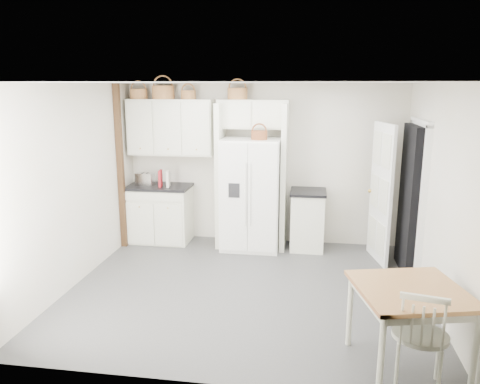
# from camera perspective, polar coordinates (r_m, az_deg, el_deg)

# --- Properties ---
(floor) EXTENTS (4.50, 4.50, 0.00)m
(floor) POSITION_cam_1_polar(r_m,az_deg,el_deg) (6.17, 0.78, -11.72)
(floor) COLOR #484848
(floor) RESTS_ON ground
(ceiling) EXTENTS (4.50, 4.50, 0.00)m
(ceiling) POSITION_cam_1_polar(r_m,az_deg,el_deg) (5.61, 0.87, 13.19)
(ceiling) COLOR white
(ceiling) RESTS_ON wall_back
(wall_back) EXTENTS (4.50, 0.00, 4.50)m
(wall_back) POSITION_cam_1_polar(r_m,az_deg,el_deg) (7.70, 2.86, 3.40)
(wall_back) COLOR silver
(wall_back) RESTS_ON floor
(wall_left) EXTENTS (0.00, 4.00, 4.00)m
(wall_left) POSITION_cam_1_polar(r_m,az_deg,el_deg) (6.45, -19.40, 0.79)
(wall_left) COLOR silver
(wall_left) RESTS_ON floor
(wall_right) EXTENTS (0.00, 4.00, 4.00)m
(wall_right) POSITION_cam_1_polar(r_m,az_deg,el_deg) (5.89, 23.05, -0.61)
(wall_right) COLOR silver
(wall_right) RESTS_ON floor
(refrigerator) EXTENTS (0.91, 0.73, 1.76)m
(refrigerator) POSITION_cam_1_polar(r_m,az_deg,el_deg) (7.42, 1.36, -0.27)
(refrigerator) COLOR white
(refrigerator) RESTS_ON floor
(base_cab_left) EXTENTS (0.99, 0.62, 0.91)m
(base_cab_left) POSITION_cam_1_polar(r_m,az_deg,el_deg) (7.95, -9.66, -2.70)
(base_cab_left) COLOR silver
(base_cab_left) RESTS_ON floor
(base_cab_right) EXTENTS (0.52, 0.62, 0.91)m
(base_cab_right) POSITION_cam_1_polar(r_m,az_deg,el_deg) (7.56, 8.22, -3.49)
(base_cab_right) COLOR silver
(base_cab_right) RESTS_ON floor
(dining_table) EXTENTS (1.14, 1.14, 0.78)m
(dining_table) POSITION_cam_1_polar(r_m,az_deg,el_deg) (4.75, 19.72, -15.29)
(dining_table) COLOR #9A552E
(dining_table) RESTS_ON floor
(windsor_chair) EXTENTS (0.55, 0.52, 0.97)m
(windsor_chair) POSITION_cam_1_polar(r_m,az_deg,el_deg) (4.45, 21.12, -16.00)
(windsor_chair) COLOR silver
(windsor_chair) RESTS_ON floor
(counter_left) EXTENTS (1.03, 0.66, 0.04)m
(counter_left) POSITION_cam_1_polar(r_m,az_deg,el_deg) (7.84, -9.79, 0.66)
(counter_left) COLOR black
(counter_left) RESTS_ON base_cab_left
(counter_right) EXTENTS (0.56, 0.66, 0.04)m
(counter_right) POSITION_cam_1_polar(r_m,az_deg,el_deg) (7.44, 8.33, 0.02)
(counter_right) COLOR black
(counter_right) RESTS_ON base_cab_right
(toaster) EXTENTS (0.32, 0.21, 0.20)m
(toaster) POSITION_cam_1_polar(r_m,az_deg,el_deg) (7.86, -11.47, 1.54)
(toaster) COLOR silver
(toaster) RESTS_ON counter_left
(cookbook_red) EXTENTS (0.06, 0.18, 0.27)m
(cookbook_red) POSITION_cam_1_polar(r_m,az_deg,el_deg) (7.71, -9.68, 1.65)
(cookbook_red) COLOR maroon
(cookbook_red) RESTS_ON counter_left
(cookbook_cream) EXTENTS (0.06, 0.18, 0.27)m
(cookbook_cream) POSITION_cam_1_polar(r_m,az_deg,el_deg) (7.67, -8.75, 1.63)
(cookbook_cream) COLOR beige
(cookbook_cream) RESTS_ON counter_left
(basket_upper_a) EXTENTS (0.28, 0.28, 0.16)m
(basket_upper_a) POSITION_cam_1_polar(r_m,az_deg,el_deg) (7.90, -12.25, 11.60)
(basket_upper_a) COLOR brown
(basket_upper_a) RESTS_ON upper_cabinet
(basket_upper_b) EXTENTS (0.36, 0.36, 0.21)m
(basket_upper_b) POSITION_cam_1_polar(r_m,az_deg,el_deg) (7.76, -9.35, 11.89)
(basket_upper_b) COLOR brown
(basket_upper_b) RESTS_ON upper_cabinet
(basket_upper_c) EXTENTS (0.24, 0.24, 0.14)m
(basket_upper_c) POSITION_cam_1_polar(r_m,az_deg,el_deg) (7.64, -6.32, 11.70)
(basket_upper_c) COLOR brown
(basket_upper_c) RESTS_ON upper_cabinet
(basket_bridge_a) EXTENTS (0.32, 0.32, 0.18)m
(basket_bridge_a) POSITION_cam_1_polar(r_m,az_deg,el_deg) (7.48, -0.31, 11.90)
(basket_bridge_a) COLOR brown
(basket_bridge_a) RESTS_ON bridge_cabinet
(basket_fridge_b) EXTENTS (0.25, 0.25, 0.13)m
(basket_fridge_b) POSITION_cam_1_polar(r_m,az_deg,el_deg) (7.15, 2.35, 6.93)
(basket_fridge_b) COLOR #572410
(basket_fridge_b) RESTS_ON refrigerator
(upper_cabinet) EXTENTS (1.40, 0.34, 0.90)m
(upper_cabinet) POSITION_cam_1_polar(r_m,az_deg,el_deg) (7.76, -8.41, 7.81)
(upper_cabinet) COLOR silver
(upper_cabinet) RESTS_ON wall_back
(bridge_cabinet) EXTENTS (1.12, 0.34, 0.45)m
(bridge_cabinet) POSITION_cam_1_polar(r_m,az_deg,el_deg) (7.46, 1.64, 9.48)
(bridge_cabinet) COLOR silver
(bridge_cabinet) RESTS_ON wall_back
(fridge_panel_left) EXTENTS (0.08, 0.60, 2.30)m
(fridge_panel_left) POSITION_cam_1_polar(r_m,az_deg,el_deg) (7.53, -2.39, 2.02)
(fridge_panel_left) COLOR silver
(fridge_panel_left) RESTS_ON floor
(fridge_panel_right) EXTENTS (0.08, 0.60, 2.30)m
(fridge_panel_right) POSITION_cam_1_polar(r_m,az_deg,el_deg) (7.41, 5.38, 1.79)
(fridge_panel_right) COLOR silver
(fridge_panel_right) RESTS_ON floor
(trim_post) EXTENTS (0.09, 0.09, 2.60)m
(trim_post) POSITION_cam_1_polar(r_m,az_deg,el_deg) (7.62, -14.36, 2.91)
(trim_post) COLOR #362412
(trim_post) RESTS_ON floor
(doorway_void) EXTENTS (0.18, 0.85, 2.05)m
(doorway_void) POSITION_cam_1_polar(r_m,az_deg,el_deg) (6.88, 20.14, -0.88)
(doorway_void) COLOR black
(doorway_void) RESTS_ON floor
(door_slab) EXTENTS (0.21, 0.79, 2.05)m
(door_slab) POSITION_cam_1_polar(r_m,az_deg,el_deg) (7.14, 16.80, -0.16)
(door_slab) COLOR white
(door_slab) RESTS_ON floor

